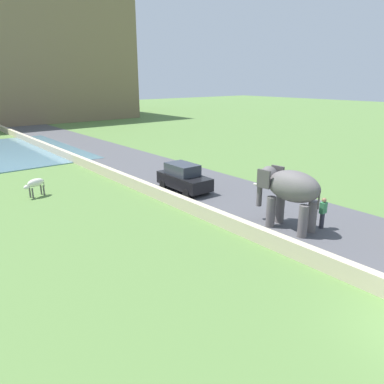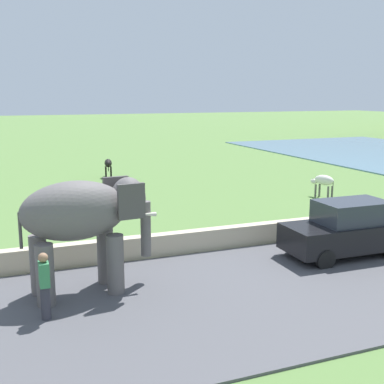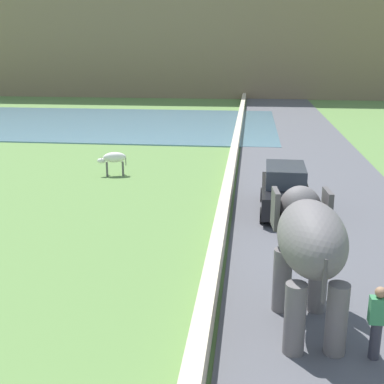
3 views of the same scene
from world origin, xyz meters
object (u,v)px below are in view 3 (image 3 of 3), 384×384
(elephant, at_px, (309,243))
(person_beside_elephant, at_px, (377,322))
(cow_white, at_px, (113,159))
(car_black, at_px, (285,190))

(elephant, distance_m, person_beside_elephant, 2.08)
(elephant, xyz_separation_m, cow_white, (-7.91, 13.10, -1.20))
(elephant, distance_m, car_black, 8.30)
(cow_white, bearing_deg, elephant, -58.88)
(elephant, bearing_deg, car_black, 89.85)
(elephant, bearing_deg, person_beside_elephant, -41.69)
(car_black, distance_m, cow_white, 9.31)
(elephant, height_order, car_black, elephant)
(car_black, bearing_deg, cow_white, 148.39)
(person_beside_elephant, distance_m, cow_white, 16.95)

